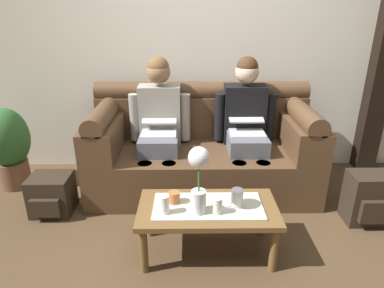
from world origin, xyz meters
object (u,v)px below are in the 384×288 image
Objects in this scene: backpack_left at (52,195)px; potted_plant at (8,145)px; cup_near_left at (217,205)px; cup_far_center at (237,198)px; coffee_table at (208,213)px; person_left at (159,121)px; person_right at (246,121)px; cup_near_right at (174,197)px; cup_far_left at (165,204)px; couch at (202,150)px; flower_vase at (199,174)px; backpack_right at (368,199)px.

backpack_left is 0.43× the size of potted_plant.
cup_far_center is (0.14, 0.08, 0.01)m from cup_near_left.
backpack_left is at bearing 158.06° from coffee_table.
potted_plant is at bearing 153.90° from cup_far_center.
coffee_table is (0.39, -0.97, -0.34)m from person_left.
cup_far_center is at bearing -58.86° from person_left.
cup_near_left is 0.33× the size of backpack_left.
coffee_table is at bearing 178.61° from cup_far_center.
person_right is 1.14m from cup_near_right.
cup_near_right is 0.10× the size of potted_plant.
backpack_left is at bearing 155.67° from cup_near_right.
cup_near_left is 0.16m from cup_far_center.
cup_far_center reaches higher than cup_near_right.
cup_far_left is at bearing 179.76° from cup_near_left.
coffee_table is (0.00, -0.97, -0.05)m from couch.
couch is at bearing 86.40° from flower_vase.
cup_far_left reaches higher than backpack_left.
cup_near_right reaches higher than backpack_right.
cup_far_left is (0.11, -1.05, -0.21)m from person_left.
person_right is 1.57× the size of potted_plant.
couch is 4.83× the size of backpack_right.
flower_vase is at bearing -164.92° from cup_far_center.
backpack_right is 1.26× the size of backpack_left.
flower_vase is 0.59× the size of potted_plant.
person_left is 1.17m from cup_near_left.
flower_vase is 0.31m from cup_near_right.
cup_near_left is at bearing -86.97° from couch.
couch is 1.81m from potted_plant.
cup_near_right is 0.43m from cup_far_center.
coffee_table is 0.16m from cup_near_left.
cup_far_center reaches higher than cup_near_left.
cup_near_left is at bearing -29.73° from potted_plant.
potted_plant is at bearing 151.63° from coffee_table.
coffee_table is 11.73× the size of cup_near_right.
cup_far_left is 1.86m from potted_plant.
person_left is at bearing 121.14° from cup_far_center.
coffee_table is 1.21× the size of potted_plant.
person_left is 9.59× the size of cup_far_left.
cup_far_center is 0.49m from cup_far_left.
cup_near_right is (-0.23, -0.93, 0.05)m from couch.
potted_plant is at bearing 139.00° from backpack_left.
cup_near_left is at bearing -24.33° from backpack_left.
coffee_table is at bearing -90.00° from couch.
cup_near_right is 1.58m from backpack_right.
backpack_left is (-2.58, 0.16, -0.04)m from backpack_right.
cup_near_left is (0.06, -1.06, 0.06)m from couch.
flower_vase is 0.34m from cup_far_center.
backpack_right is (1.30, -0.62, -0.17)m from couch.
backpack_right is (1.69, -0.61, -0.45)m from person_left.
person_right is 1.10m from coffee_table.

